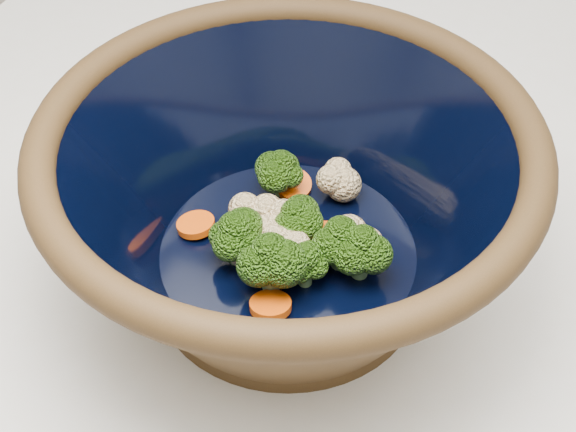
# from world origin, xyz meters

# --- Properties ---
(mixing_bowl) EXTENTS (0.40, 0.40, 0.16)m
(mixing_bowl) POSITION_xyz_m (-0.12, -0.08, 0.99)
(mixing_bowl) COLOR black
(mixing_bowl) RESTS_ON counter
(vegetable_pile) EXTENTS (0.17, 0.16, 0.06)m
(vegetable_pile) POSITION_xyz_m (-0.11, -0.08, 0.96)
(vegetable_pile) COLOR #608442
(vegetable_pile) RESTS_ON mixing_bowl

